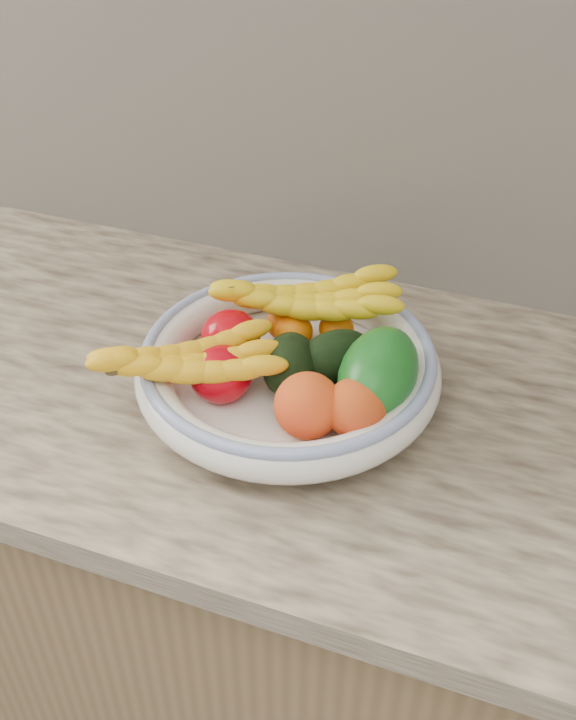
# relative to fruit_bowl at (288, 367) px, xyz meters

# --- Properties ---
(kitchen_counter) EXTENTS (2.44, 0.66, 1.40)m
(kitchen_counter) POSITION_rel_fruit_bowl_xyz_m (0.00, 0.03, -0.48)
(kitchen_counter) COLOR brown
(kitchen_counter) RESTS_ON ground
(fruit_bowl) EXTENTS (0.39, 0.39, 0.08)m
(fruit_bowl) POSITION_rel_fruit_bowl_xyz_m (0.00, 0.00, 0.00)
(fruit_bowl) COLOR silver
(fruit_bowl) RESTS_ON kitchen_counter
(clementine_back_left) EXTENTS (0.07, 0.07, 0.05)m
(clementine_back_left) POSITION_rel_fruit_bowl_xyz_m (-0.04, 0.08, 0.01)
(clementine_back_left) COLOR #DE6404
(clementine_back_left) RESTS_ON fruit_bowl
(clementine_back_right) EXTENTS (0.05, 0.05, 0.04)m
(clementine_back_right) POSITION_rel_fruit_bowl_xyz_m (0.03, 0.09, 0.01)
(clementine_back_right) COLOR orange
(clementine_back_right) RESTS_ON fruit_bowl
(clementine_back_mid) EXTENTS (0.07, 0.07, 0.05)m
(clementine_back_mid) POSITION_rel_fruit_bowl_xyz_m (-0.02, 0.07, 0.01)
(clementine_back_mid) COLOR orange
(clementine_back_mid) RESTS_ON fruit_bowl
(tomato_left) EXTENTS (0.09, 0.09, 0.07)m
(tomato_left) POSITION_rel_fruit_bowl_xyz_m (-0.09, 0.02, 0.01)
(tomato_left) COLOR #B5030D
(tomato_left) RESTS_ON fruit_bowl
(tomato_near_left) EXTENTS (0.08, 0.08, 0.07)m
(tomato_near_left) POSITION_rel_fruit_bowl_xyz_m (-0.07, -0.06, 0.01)
(tomato_near_left) COLOR #B6030F
(tomato_near_left) RESTS_ON fruit_bowl
(avocado_center) EXTENTS (0.09, 0.12, 0.07)m
(avocado_center) POSITION_rel_fruit_bowl_xyz_m (0.01, -0.01, 0.02)
(avocado_center) COLOR black
(avocado_center) RESTS_ON fruit_bowl
(avocado_right) EXTENTS (0.12, 0.12, 0.07)m
(avocado_right) POSITION_rel_fruit_bowl_xyz_m (0.06, 0.02, 0.02)
(avocado_right) COLOR black
(avocado_right) RESTS_ON fruit_bowl
(green_mango) EXTENTS (0.12, 0.14, 0.13)m
(green_mango) POSITION_rel_fruit_bowl_xyz_m (0.12, -0.01, 0.03)
(green_mango) COLOR #105815
(green_mango) RESTS_ON fruit_bowl
(peach_front) EXTENTS (0.09, 0.09, 0.08)m
(peach_front) POSITION_rel_fruit_bowl_xyz_m (0.05, -0.08, 0.02)
(peach_front) COLOR orange
(peach_front) RESTS_ON fruit_bowl
(peach_right) EXTENTS (0.10, 0.10, 0.07)m
(peach_right) POSITION_rel_fruit_bowl_xyz_m (0.11, -0.07, 0.02)
(peach_right) COLOR orange
(peach_right) RESTS_ON fruit_bowl
(banana_bunch_back) EXTENTS (0.29, 0.19, 0.08)m
(banana_bunch_back) POSITION_rel_fruit_bowl_xyz_m (-0.01, 0.09, 0.04)
(banana_bunch_back) COLOR yellow
(banana_bunch_back) RESTS_ON fruit_bowl
(banana_bunch_front) EXTENTS (0.26, 0.23, 0.07)m
(banana_bunch_front) POSITION_rel_fruit_bowl_xyz_m (-0.10, -0.08, 0.03)
(banana_bunch_front) COLOR yellow
(banana_bunch_front) RESTS_ON fruit_bowl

